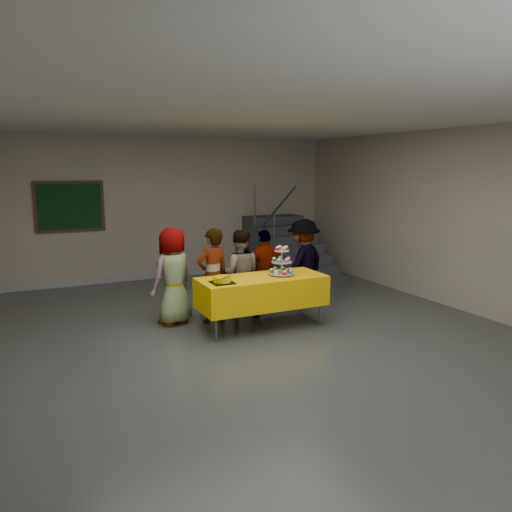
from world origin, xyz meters
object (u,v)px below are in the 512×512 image
Objects in this scene: schoolchild_a at (173,276)px; bear_cake at (222,279)px; schoolchild_b at (213,276)px; bake_table at (262,291)px; schoolchild_e at (303,263)px; staircase at (285,253)px; schoolchild_d at (265,271)px; schoolchild_c at (239,273)px; cupcake_stand at (282,264)px; noticeboard at (70,207)px.

bear_cake is at bearing 92.57° from schoolchild_a.
bake_table is at bearing 124.18° from schoolchild_b.
schoolchild_b is at bearing -17.30° from schoolchild_e.
staircase is at bearing -135.95° from schoolchild_e.
staircase is at bearing 49.48° from bear_cake.
schoolchild_e reaches higher than schoolchild_b.
bake_table is at bearing 61.50° from schoolchild_d.
schoolchild_c is at bearing 95.57° from bake_table.
schoolchild_a reaches higher than schoolchild_d.
bake_table is 0.50m from cupcake_stand.
schoolchild_a is at bearing 116.17° from bear_cake.
staircase reaches higher than bear_cake.
staircase reaches higher than schoolchild_a.
schoolchild_a is 0.98× the size of schoolchild_e.
noticeboard is at bearing 119.38° from bake_table.
staircase is (2.18, 2.46, -0.21)m from schoolchild_c.
schoolchild_d is (0.50, 0.08, -0.02)m from schoolchild_c.
staircase reaches higher than schoolchild_c.
bear_cake is at bearing 39.67° from schoolchild_d.
schoolchild_c is (1.05, -0.10, -0.04)m from schoolchild_a.
schoolchild_d is at bearing 81.59° from cupcake_stand.
bake_table is 1.26× the size of schoolchild_e.
cupcake_stand is at bearing 5.82° from bear_cake.
schoolchild_e is at bearing 156.36° from schoolchild_a.
noticeboard is (-1.68, 3.41, 0.87)m from schoolchild_b.
schoolchild_a is at bearing -143.77° from staircase.
schoolchild_b is (0.56, -0.21, -0.01)m from schoolchild_a.
noticeboard is (-4.35, 0.84, 1.11)m from staircase.
staircase is at bearing -123.93° from schoolchild_d.
cupcake_stand is 0.30× the size of schoolchild_b.
schoolchild_e is (0.85, 0.79, -0.19)m from cupcake_stand.
noticeboard is (-2.55, 3.99, 0.66)m from cupcake_stand.
schoolchild_d is 0.57× the size of staircase.
schoolchild_d reaches higher than cupcake_stand.
schoolchild_b is (0.12, 0.68, -0.10)m from bear_cake.
schoolchild_c is at bearing -177.97° from schoolchild_b.
schoolchild_a is 4.01m from staircase.
noticeboard is at bearing -34.13° from schoolchild_c.
bake_table is at bearing 10.36° from bear_cake.
bear_cake is 0.25× the size of schoolchild_b.
bake_table is 1.35× the size of schoolchild_c.
schoolchild_b is (-0.56, 0.56, 0.17)m from bake_table.
schoolchild_e is at bearing 25.88° from bear_cake.
bear_cake is 0.28× the size of noticeboard.
schoolchild_b is 1.04× the size of schoolchild_c.
bear_cake is 4.45m from noticeboard.
schoolchild_a is 1.01× the size of schoolchild_b.
schoolchild_e is at bearing 42.94° from cupcake_stand.
staircase is (1.80, 3.16, -0.45)m from cupcake_stand.
bake_table is 0.69m from schoolchild_c.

